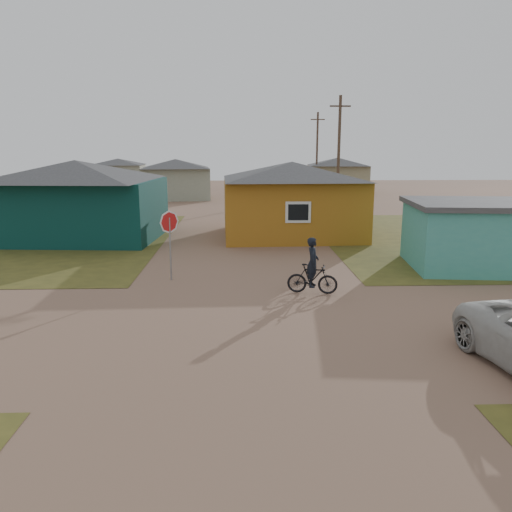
{
  "coord_description": "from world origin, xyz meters",
  "views": [
    {
      "loc": [
        -0.27,
        -12.18,
        4.61
      ],
      "look_at": [
        0.25,
        3.0,
        1.3
      ],
      "focal_mm": 35.0,
      "sensor_mm": 36.0,
      "label": 1
    }
  ],
  "objects": [
    {
      "name": "house_pale_west",
      "position": [
        -6.0,
        34.0,
        1.86
      ],
      "size": [
        7.04,
        6.15,
        3.6
      ],
      "color": "gray",
      "rests_on": "ground"
    },
    {
      "name": "shed_turquoise",
      "position": [
        9.5,
        6.5,
        1.31
      ],
      "size": [
        6.71,
        4.93,
        2.6
      ],
      "color": "teal",
      "rests_on": "ground"
    },
    {
      "name": "ground",
      "position": [
        0.0,
        0.0,
        0.0
      ],
      "size": [
        120.0,
        120.0,
        0.0
      ],
      "primitive_type": "plane",
      "color": "#88644E"
    },
    {
      "name": "stop_sign",
      "position": [
        -2.69,
        5.07,
        1.83
      ],
      "size": [
        0.76,
        0.36,
        2.49
      ],
      "color": "gray",
      "rests_on": "ground"
    },
    {
      "name": "house_pale_north",
      "position": [
        -14.0,
        46.0,
        1.75
      ],
      "size": [
        6.28,
        5.81,
        3.4
      ],
      "color": "gray",
      "rests_on": "ground"
    },
    {
      "name": "house_teal",
      "position": [
        -8.5,
        13.5,
        2.05
      ],
      "size": [
        8.93,
        7.08,
        4.0
      ],
      "color": "#08302D",
      "rests_on": "ground"
    },
    {
      "name": "cyclist",
      "position": [
        2.07,
        3.24,
        0.67
      ],
      "size": [
        1.68,
        0.8,
        1.83
      ],
      "color": "black",
      "rests_on": "ground"
    },
    {
      "name": "utility_pole_far",
      "position": [
        7.5,
        38.0,
        4.14
      ],
      "size": [
        1.4,
        0.2,
        8.0
      ],
      "color": "#4F3B2F",
      "rests_on": "ground"
    },
    {
      "name": "utility_pole_near",
      "position": [
        6.5,
        22.0,
        4.14
      ],
      "size": [
        1.4,
        0.2,
        8.0
      ],
      "color": "#4F3B2F",
      "rests_on": "ground"
    },
    {
      "name": "grass_ne",
      "position": [
        14.0,
        13.0,
        0.01
      ],
      "size": [
        20.0,
        18.0,
        0.0
      ],
      "primitive_type": "cube",
      "color": "brown",
      "rests_on": "ground"
    },
    {
      "name": "house_yellow",
      "position": [
        2.5,
        14.0,
        2.0
      ],
      "size": [
        7.72,
        6.76,
        3.9
      ],
      "color": "#A46819",
      "rests_on": "ground"
    },
    {
      "name": "house_beige_east",
      "position": [
        10.0,
        40.0,
        1.86
      ],
      "size": [
        6.95,
        6.05,
        3.6
      ],
      "color": "gray",
      "rests_on": "ground"
    }
  ]
}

